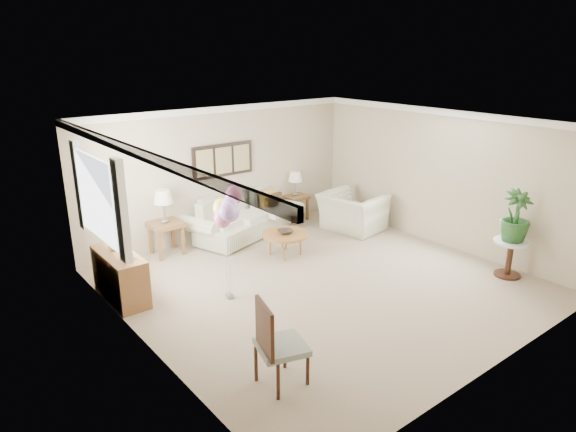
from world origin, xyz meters
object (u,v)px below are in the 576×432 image
at_px(coffee_table, 285,235).
at_px(accent_chair, 276,342).
at_px(balloon_cluster, 228,209).
at_px(sofa, 243,219).
at_px(armchair, 352,212).

relative_size(coffee_table, accent_chair, 0.79).
bearing_deg(accent_chair, balloon_cluster, 70.80).
bearing_deg(sofa, accent_chair, -119.24).
relative_size(armchair, balloon_cluster, 0.68).
xyz_separation_m(sofa, balloon_cluster, (-1.69, -2.21, 1.09)).
relative_size(armchair, accent_chair, 1.12).
xyz_separation_m(sofa, armchair, (1.99, -1.14, 0.05)).
bearing_deg(coffee_table, sofa, 91.30).
distance_m(armchair, balloon_cluster, 3.96).
bearing_deg(armchair, coffee_table, 88.06).
xyz_separation_m(coffee_table, accent_chair, (-2.46, -2.98, 0.16)).
height_order(sofa, armchair, sofa).
height_order(sofa, balloon_cluster, balloon_cluster).
bearing_deg(coffee_table, armchair, 6.56).
xyz_separation_m(coffee_table, armchair, (1.96, 0.22, -0.00)).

